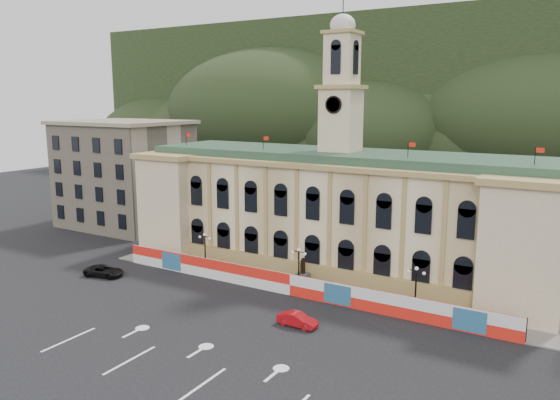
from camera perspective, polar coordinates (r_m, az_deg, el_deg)
The scene contains 13 objects.
ground at distance 52.48m, azimuth -7.38°, elevation -14.74°, with size 260.00×260.00×0.00m, color black.
lane_markings at distance 49.08m, azimuth -11.14°, elevation -16.73°, with size 26.00×10.00×0.02m, color white, non-canonical shape.
hill_ridge at distance 161.79m, azimuth 20.57°, elevation 8.87°, with size 230.00×80.00×64.00m.
city_hall at distance 72.63m, azimuth 6.07°, elevation -1.02°, with size 56.20×17.60×37.10m.
side_building_left at distance 100.39m, azimuth -15.93°, elevation 2.69°, with size 21.00×17.00×18.60m.
hoarding_fence at distance 63.55m, azimuth 1.16°, elevation -8.84°, with size 50.00×0.44×2.50m.
pavement at distance 66.18m, azimuth 2.28°, elevation -9.12°, with size 56.00×5.50×0.16m, color slate.
statue at distance 66.02m, azimuth 2.39°, elevation -8.15°, with size 1.40×1.40×3.72m.
lamp_left at distance 72.13m, azimuth -7.84°, elevation -5.05°, with size 1.96×0.44×5.15m.
lamp_center at distance 64.61m, azimuth 1.98°, elevation -6.81°, with size 1.96×0.44×5.15m.
lamp_right at distance 59.47m, azimuth 14.00°, elevation -8.68°, with size 1.96×0.44×5.15m.
red_sedan at distance 55.57m, azimuth 1.83°, elevation -12.39°, with size 4.18×1.50×1.37m, color #A50B11.
black_suv at distance 73.60m, azimuth -17.91°, elevation -7.07°, with size 5.50×3.49×1.41m, color black.
Camera 1 is at (29.75, -37.02, 22.33)m, focal length 35.00 mm.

